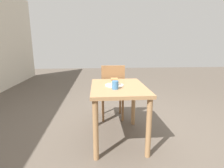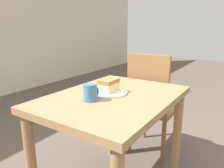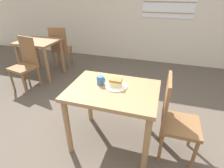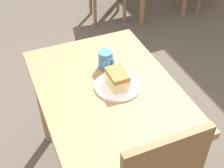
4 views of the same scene
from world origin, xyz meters
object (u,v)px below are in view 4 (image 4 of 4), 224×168
at_px(plate, 118,86).
at_px(cake_slice, 117,79).
at_px(dining_table_near, 107,104).
at_px(coffee_mug, 106,60).

xyz_separation_m(plate, cake_slice, (-0.00, -0.00, 0.05)).
height_order(dining_table_near, coffee_mug, coffee_mug).
distance_m(dining_table_near, coffee_mug, 0.24).
height_order(dining_table_near, cake_slice, cake_slice).
distance_m(dining_table_near, cake_slice, 0.18).
bearing_deg(cake_slice, dining_table_near, -109.95).
bearing_deg(dining_table_near, plate, 68.92).
bearing_deg(coffee_mug, plate, -2.01).
distance_m(cake_slice, coffee_mug, 0.17).
bearing_deg(plate, dining_table_near, -111.08).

